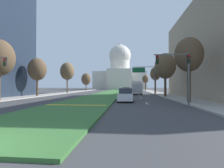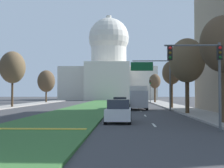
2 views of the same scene
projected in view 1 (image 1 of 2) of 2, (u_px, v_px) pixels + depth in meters
ground_plane at (112, 92)px, 54.71m from camera, size 260.00×260.00×0.00m
grass_median at (111, 93)px, 49.71m from camera, size 6.72×90.48×0.14m
median_curb_nose at (76, 105)px, 16.52m from camera, size 6.04×0.50×0.04m
lane_dashes_right at (137, 94)px, 43.40m from camera, size 0.16×46.57×0.01m
sidewalk_left at (61, 93)px, 45.98m from camera, size 4.00×90.48×0.15m
sidewalk_right at (160, 94)px, 43.43m from camera, size 4.00×90.48×0.15m
capitol_building at (120, 73)px, 104.18m from camera, size 31.29×22.28×28.66m
traffic_light_near_right at (179, 67)px, 15.78m from camera, size 3.34×0.35×5.20m
traffic_light_far_right at (143, 83)px, 64.46m from camera, size 0.28×0.35×5.20m
overhead_guide_sign at (147, 74)px, 36.97m from camera, size 5.03×0.20×6.50m
street_tree_right_near at (189, 55)px, 20.06m from camera, size 3.29×3.29×7.88m
street_tree_left_mid at (37, 69)px, 32.82m from camera, size 3.52×3.52×7.52m
street_tree_right_mid at (165, 66)px, 30.41m from camera, size 3.74×3.74×8.03m
street_tree_left_far at (67, 71)px, 47.19m from camera, size 3.95×3.95×8.69m
street_tree_right_far at (155, 74)px, 42.87m from camera, size 2.73×2.73×6.92m
street_tree_left_distant at (86, 79)px, 71.18m from camera, size 4.02×4.02×7.50m
street_tree_right_distant at (145, 79)px, 69.05m from camera, size 2.61×2.61×6.60m
sedan_lead_stopped at (126, 95)px, 22.04m from camera, size 2.04×4.40×1.75m
sedan_midblock at (126, 91)px, 38.12m from camera, size 2.07×4.63×1.74m
sedan_distant at (135, 90)px, 52.17m from camera, size 2.01×4.29×1.73m
sedan_far_horizon at (133, 89)px, 65.83m from camera, size 1.88×4.49×1.65m
sedan_very_far at (133, 89)px, 80.53m from camera, size 1.94×4.45×1.78m
box_truck_delivery at (136, 88)px, 40.96m from camera, size 2.40×6.40×3.20m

